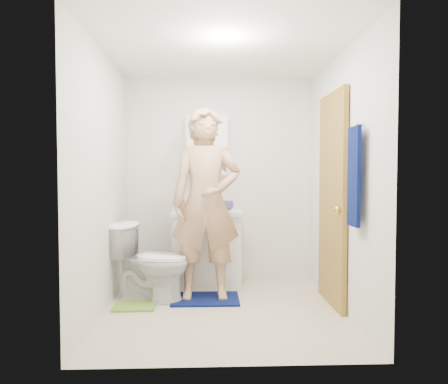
# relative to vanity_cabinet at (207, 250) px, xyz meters

# --- Properties ---
(floor) EXTENTS (2.20, 2.40, 0.02)m
(floor) POSITION_rel_vanity_cabinet_xyz_m (0.15, -0.91, -0.41)
(floor) COLOR beige
(floor) RESTS_ON ground
(ceiling) EXTENTS (2.20, 2.40, 0.02)m
(ceiling) POSITION_rel_vanity_cabinet_xyz_m (0.15, -0.91, 2.01)
(ceiling) COLOR white
(ceiling) RESTS_ON ground
(wall_back) EXTENTS (2.20, 0.02, 2.40)m
(wall_back) POSITION_rel_vanity_cabinet_xyz_m (0.15, 0.30, 0.80)
(wall_back) COLOR silver
(wall_back) RESTS_ON ground
(wall_front) EXTENTS (2.20, 0.02, 2.40)m
(wall_front) POSITION_rel_vanity_cabinet_xyz_m (0.15, -2.12, 0.80)
(wall_front) COLOR silver
(wall_front) RESTS_ON ground
(wall_left) EXTENTS (0.02, 2.40, 2.40)m
(wall_left) POSITION_rel_vanity_cabinet_xyz_m (-0.96, -0.91, 0.80)
(wall_left) COLOR silver
(wall_left) RESTS_ON ground
(wall_right) EXTENTS (0.02, 2.40, 2.40)m
(wall_right) POSITION_rel_vanity_cabinet_xyz_m (1.26, -0.91, 0.80)
(wall_right) COLOR silver
(wall_right) RESTS_ON ground
(vanity_cabinet) EXTENTS (0.75, 0.55, 0.80)m
(vanity_cabinet) POSITION_rel_vanity_cabinet_xyz_m (0.00, 0.00, 0.00)
(vanity_cabinet) COLOR white
(vanity_cabinet) RESTS_ON floor
(countertop) EXTENTS (0.79, 0.59, 0.05)m
(countertop) POSITION_rel_vanity_cabinet_xyz_m (0.00, 0.00, 0.43)
(countertop) COLOR white
(countertop) RESTS_ON vanity_cabinet
(sink_basin) EXTENTS (0.40, 0.40, 0.03)m
(sink_basin) POSITION_rel_vanity_cabinet_xyz_m (0.00, 0.00, 0.44)
(sink_basin) COLOR white
(sink_basin) RESTS_ON countertop
(faucet) EXTENTS (0.03, 0.03, 0.12)m
(faucet) POSITION_rel_vanity_cabinet_xyz_m (0.00, 0.18, 0.51)
(faucet) COLOR silver
(faucet) RESTS_ON countertop
(medicine_cabinet) EXTENTS (0.50, 0.12, 0.70)m
(medicine_cabinet) POSITION_rel_vanity_cabinet_xyz_m (0.00, 0.22, 1.20)
(medicine_cabinet) COLOR white
(medicine_cabinet) RESTS_ON wall_back
(mirror_panel) EXTENTS (0.46, 0.01, 0.66)m
(mirror_panel) POSITION_rel_vanity_cabinet_xyz_m (0.00, 0.16, 1.20)
(mirror_panel) COLOR white
(mirror_panel) RESTS_ON wall_back
(door) EXTENTS (0.05, 0.80, 2.05)m
(door) POSITION_rel_vanity_cabinet_xyz_m (1.22, -0.76, 0.62)
(door) COLOR #A77D2E
(door) RESTS_ON ground
(door_knob) EXTENTS (0.07, 0.07, 0.07)m
(door_knob) POSITION_rel_vanity_cabinet_xyz_m (1.18, -1.08, 0.55)
(door_knob) COLOR gold
(door_knob) RESTS_ON door
(towel) EXTENTS (0.03, 0.24, 0.80)m
(towel) POSITION_rel_vanity_cabinet_xyz_m (1.18, -1.48, 0.85)
(towel) COLOR #08144E
(towel) RESTS_ON wall_right
(towel_hook) EXTENTS (0.06, 0.02, 0.02)m
(towel_hook) POSITION_rel_vanity_cabinet_xyz_m (1.22, -1.48, 1.27)
(towel_hook) COLOR silver
(towel_hook) RESTS_ON wall_right
(toilet) EXTENTS (0.85, 0.62, 0.78)m
(toilet) POSITION_rel_vanity_cabinet_xyz_m (-0.56, -0.57, -0.01)
(toilet) COLOR white
(toilet) RESTS_ON floor
(bath_mat) EXTENTS (0.67, 0.48, 0.02)m
(bath_mat) POSITION_rel_vanity_cabinet_xyz_m (-0.02, -0.60, -0.39)
(bath_mat) COLOR #08144E
(bath_mat) RESTS_ON floor
(green_rug) EXTENTS (0.40, 0.34, 0.02)m
(green_rug) POSITION_rel_vanity_cabinet_xyz_m (-0.69, -0.80, -0.39)
(green_rug) COLOR olive
(green_rug) RESTS_ON floor
(soap_dispenser) EXTENTS (0.12, 0.12, 0.20)m
(soap_dispenser) POSITION_rel_vanity_cabinet_xyz_m (-0.30, -0.05, 0.55)
(soap_dispenser) COLOR #C15A5A
(soap_dispenser) RESTS_ON countertop
(toothbrush_cup) EXTENTS (0.15, 0.15, 0.10)m
(toothbrush_cup) POSITION_rel_vanity_cabinet_xyz_m (0.25, 0.10, 0.50)
(toothbrush_cup) COLOR #583F8A
(toothbrush_cup) RESTS_ON countertop
(man) EXTENTS (0.71, 0.48, 1.91)m
(man) POSITION_rel_vanity_cabinet_xyz_m (-0.01, -0.57, 0.58)
(man) COLOR tan
(man) RESTS_ON bath_mat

